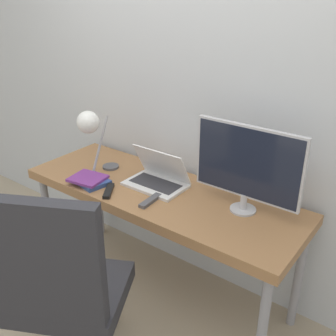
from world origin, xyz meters
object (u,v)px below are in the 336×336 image
(desk_lamp, at_px, (90,126))
(book_stack, at_px, (90,180))
(laptop, at_px, (158,178))
(monitor, at_px, (247,165))
(office_chair, at_px, (62,284))

(desk_lamp, height_order, book_stack, desk_lamp)
(laptop, height_order, desk_lamp, desk_lamp)
(monitor, height_order, office_chair, monitor)
(laptop, bearing_deg, book_stack, -145.54)
(laptop, relative_size, desk_lamp, 0.84)
(monitor, bearing_deg, book_stack, -162.71)
(monitor, relative_size, desk_lamp, 1.38)
(office_chair, bearing_deg, laptop, 96.26)
(laptop, distance_m, monitor, 0.60)
(office_chair, bearing_deg, desk_lamp, 125.75)
(monitor, distance_m, desk_lamp, 0.98)
(office_chair, distance_m, book_stack, 0.76)
(desk_lamp, bearing_deg, office_chair, -54.25)
(monitor, distance_m, book_stack, 0.97)
(desk_lamp, xyz_separation_m, book_stack, (0.06, -0.09, -0.31))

